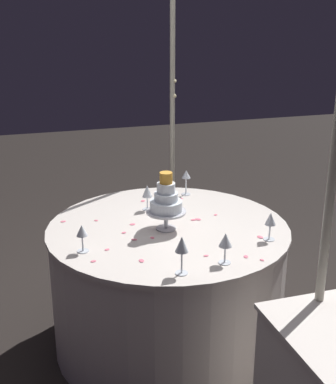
% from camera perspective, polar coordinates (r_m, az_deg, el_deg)
% --- Properties ---
extents(ground_plane, '(12.00, 12.00, 0.00)m').
position_cam_1_polar(ground_plane, '(3.30, 0.00, -15.80)').
color(ground_plane, black).
extents(decorative_arch, '(2.01, 0.06, 2.47)m').
position_cam_1_polar(decorative_arch, '(2.84, 6.68, 12.62)').
color(decorative_arch, '#B7B29E').
rests_on(decorative_arch, ground).
extents(main_table, '(1.35, 1.35, 0.75)m').
position_cam_1_polar(main_table, '(3.10, 0.00, -10.12)').
color(main_table, silver).
rests_on(main_table, ground).
extents(tiered_cake, '(0.22, 0.22, 0.33)m').
position_cam_1_polar(tiered_cake, '(2.84, -0.21, -1.01)').
color(tiered_cake, silver).
rests_on(tiered_cake, main_table).
extents(wine_glass_0, '(0.06, 0.06, 0.15)m').
position_cam_1_polar(wine_glass_0, '(2.78, 11.06, -3.03)').
color(wine_glass_0, silver).
rests_on(wine_glass_0, main_table).
extents(wine_glass_1, '(0.06, 0.06, 0.17)m').
position_cam_1_polar(wine_glass_1, '(3.40, 1.99, 1.74)').
color(wine_glass_1, silver).
rests_on(wine_glass_1, main_table).
extents(wine_glass_2, '(0.06, 0.06, 0.14)m').
position_cam_1_polar(wine_glass_2, '(2.64, -9.33, -4.33)').
color(wine_glass_2, silver).
rests_on(wine_glass_2, main_table).
extents(wine_glass_3, '(0.06, 0.06, 0.15)m').
position_cam_1_polar(wine_glass_3, '(2.50, 6.26, -5.34)').
color(wine_glass_3, silver).
rests_on(wine_glass_3, main_table).
extents(wine_glass_4, '(0.06, 0.06, 0.16)m').
position_cam_1_polar(wine_glass_4, '(3.14, -2.27, -0.01)').
color(wine_glass_4, silver).
rests_on(wine_glass_4, main_table).
extents(wine_glass_5, '(0.06, 0.06, 0.19)m').
position_cam_1_polar(wine_glass_5, '(2.38, 1.51, -5.88)').
color(wine_glass_5, silver).
rests_on(wine_glass_5, main_table).
extents(rose_petal_0, '(0.03, 0.03, 0.00)m').
position_cam_1_polar(rose_petal_0, '(2.59, 10.17, -7.27)').
color(rose_petal_0, '#EA6B84').
rests_on(rose_petal_0, main_table).
extents(rose_petal_1, '(0.03, 0.03, 0.00)m').
position_cam_1_polar(rose_petal_1, '(2.97, -3.88, -3.52)').
color(rose_petal_1, '#EA6B84').
rests_on(rose_petal_1, main_table).
extents(rose_petal_2, '(0.04, 0.03, 0.00)m').
position_cam_1_polar(rose_petal_2, '(2.55, -2.90, -7.46)').
color(rose_petal_2, '#EA6B84').
rests_on(rose_petal_2, main_table).
extents(rose_petal_3, '(0.05, 0.05, 0.00)m').
position_cam_1_polar(rose_petal_3, '(3.03, 3.28, -2.98)').
color(rose_petal_3, '#EA6B84').
rests_on(rose_petal_3, main_table).
extents(rose_petal_4, '(0.03, 0.03, 0.00)m').
position_cam_1_polar(rose_petal_4, '(2.57, -8.12, -7.46)').
color(rose_petal_4, '#EA6B84').
rests_on(rose_petal_4, main_table).
extents(rose_petal_5, '(0.05, 0.04, 0.00)m').
position_cam_1_polar(rose_petal_5, '(3.06, 0.78, -2.74)').
color(rose_petal_5, '#EA6B84').
rests_on(rose_petal_5, main_table).
extents(rose_petal_6, '(0.03, 0.03, 0.00)m').
position_cam_1_polar(rose_petal_6, '(2.68, -6.64, -6.23)').
color(rose_petal_6, '#EA6B84').
rests_on(rose_petal_6, main_table).
extents(rose_petal_7, '(0.03, 0.03, 0.00)m').
position_cam_1_polar(rose_petal_7, '(2.79, -1.72, -4.99)').
color(rose_petal_7, '#EA6B84').
rests_on(rose_petal_7, main_table).
extents(rose_petal_8, '(0.04, 0.03, 0.00)m').
position_cam_1_polar(rose_petal_8, '(2.62, 8.46, -6.95)').
color(rose_petal_8, '#EA6B84').
rests_on(rose_petal_8, main_table).
extents(rose_petal_9, '(0.03, 0.03, 0.00)m').
position_cam_1_polar(rose_petal_9, '(3.06, -11.32, -3.15)').
color(rose_petal_9, '#EA6B84').
rests_on(rose_petal_9, main_table).
extents(rose_petal_10, '(0.03, 0.03, 0.00)m').
position_cam_1_polar(rose_petal_10, '(2.86, -4.82, -4.42)').
color(rose_petal_10, '#EA6B84').
rests_on(rose_petal_10, main_table).
extents(rose_petal_11, '(0.05, 0.04, 0.00)m').
position_cam_1_polar(rose_petal_11, '(2.84, 9.98, -4.83)').
color(rose_petal_11, '#EA6B84').
rests_on(rose_petal_11, main_table).
extents(rose_petal_12, '(0.04, 0.04, 0.00)m').
position_cam_1_polar(rose_petal_12, '(3.32, -2.74, -0.97)').
color(rose_petal_12, '#EA6B84').
rests_on(rose_petal_12, main_table).
extents(rose_petal_13, '(0.03, 0.03, 0.00)m').
position_cam_1_polar(rose_petal_13, '(3.04, -7.81, -3.08)').
color(rose_petal_13, '#EA6B84').
rests_on(rose_petal_13, main_table).
extents(rose_petal_14, '(0.03, 0.04, 0.00)m').
position_cam_1_polar(rose_petal_14, '(2.77, -3.69, -5.18)').
color(rose_petal_14, '#EA6B84').
rests_on(rose_petal_14, main_table).
extents(rose_petal_15, '(0.02, 0.03, 0.00)m').
position_cam_1_polar(rose_petal_15, '(3.02, 2.79, -3.03)').
color(rose_petal_15, '#EA6B84').
rests_on(rose_petal_15, main_table).
extents(rose_petal_16, '(0.03, 0.04, 0.00)m').
position_cam_1_polar(rose_petal_16, '(3.36, 1.38, -0.70)').
color(rose_petal_16, '#EA6B84').
rests_on(rose_petal_16, main_table).
extents(rose_petal_17, '(0.02, 0.03, 0.00)m').
position_cam_1_polar(rose_petal_17, '(2.60, 4.16, -6.91)').
color(rose_petal_17, '#EA6B84').
rests_on(rose_petal_17, main_table).
extents(rose_petal_18, '(0.03, 0.03, 0.00)m').
position_cam_1_polar(rose_petal_18, '(3.10, 5.19, -2.48)').
color(rose_petal_18, '#EA6B84').
rests_on(rose_petal_18, main_table).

